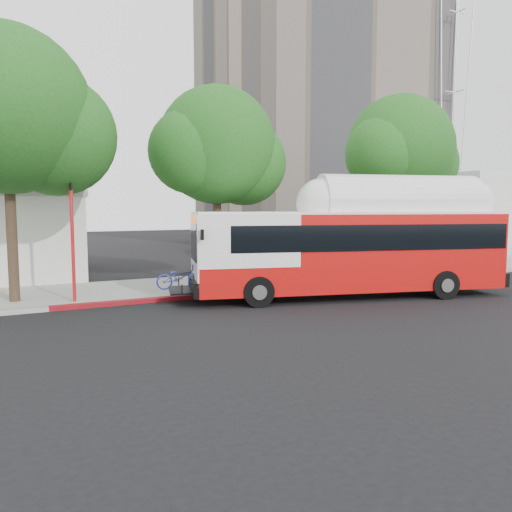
# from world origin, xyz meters

# --- Properties ---
(ground) EXTENTS (120.00, 120.00, 0.00)m
(ground) POSITION_xyz_m (0.00, 0.00, 0.00)
(ground) COLOR black
(ground) RESTS_ON ground
(sidewalk) EXTENTS (60.00, 5.00, 0.15)m
(sidewalk) POSITION_xyz_m (0.00, 6.50, 0.07)
(sidewalk) COLOR gray
(sidewalk) RESTS_ON ground
(curb_strip) EXTENTS (60.00, 0.30, 0.15)m
(curb_strip) POSITION_xyz_m (0.00, 3.90, 0.07)
(curb_strip) COLOR gray
(curb_strip) RESTS_ON ground
(red_curb_segment) EXTENTS (10.00, 0.32, 0.16)m
(red_curb_segment) POSITION_xyz_m (-3.00, 3.90, 0.08)
(red_curb_segment) COLOR maroon
(red_curb_segment) RESTS_ON ground
(street_tree_left) EXTENTS (6.67, 5.80, 9.74)m
(street_tree_left) POSITION_xyz_m (-8.53, 5.56, 6.60)
(street_tree_left) COLOR #2D2116
(street_tree_left) RESTS_ON ground
(street_tree_mid) EXTENTS (5.75, 5.00, 8.62)m
(street_tree_mid) POSITION_xyz_m (-0.59, 6.06, 5.91)
(street_tree_mid) COLOR #2D2116
(street_tree_mid) RESTS_ON ground
(street_tree_right) EXTENTS (6.21, 5.40, 9.18)m
(street_tree_right) POSITION_xyz_m (9.44, 5.86, 6.26)
(street_tree_right) COLOR #2D2116
(street_tree_right) RESTS_ON ground
(apartment_tower) EXTENTS (18.00, 18.00, 37.00)m
(apartment_tower) POSITION_xyz_m (18.00, 28.00, 17.62)
(apartment_tower) COLOR gray
(apartment_tower) RESTS_ON ground
(horizon_block) EXTENTS (20.00, 12.00, 6.00)m
(horizon_block) POSITION_xyz_m (30.00, 16.00, 3.00)
(horizon_block) COLOR silver
(horizon_block) RESTS_ON ground
(comms_tower) EXTENTS (2.80, 2.80, 40.00)m
(comms_tower) POSITION_xyz_m (26.00, 18.00, 20.00)
(comms_tower) COLOR silver
(comms_tower) RESTS_ON ground
(transit_bus) EXTENTS (13.05, 5.44, 3.81)m
(transit_bus) POSITION_xyz_m (2.81, 1.52, 1.78)
(transit_bus) COLOR #BA0F0C
(transit_bus) RESTS_ON ground
(signal_pole) EXTENTS (0.12, 0.41, 4.33)m
(signal_pole) POSITION_xyz_m (-7.09, 4.50, 2.22)
(signal_pole) COLOR red
(signal_pole) RESTS_ON ground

